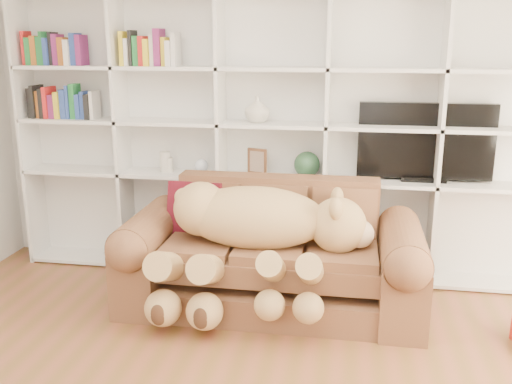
# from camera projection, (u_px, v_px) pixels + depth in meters

# --- Properties ---
(wall_back) EXTENTS (5.00, 0.02, 2.70)m
(wall_back) POSITION_uv_depth(u_px,v_px,m) (277.00, 115.00, 4.86)
(wall_back) COLOR silver
(wall_back) RESTS_ON floor
(bookshelf) EXTENTS (4.43, 0.35, 2.40)m
(bookshelf) POSITION_uv_depth(u_px,v_px,m) (246.00, 122.00, 4.78)
(bookshelf) COLOR white
(bookshelf) RESTS_ON floor
(sofa) EXTENTS (2.22, 0.96, 0.94)m
(sofa) POSITION_uv_depth(u_px,v_px,m) (272.00, 261.00, 4.32)
(sofa) COLOR brown
(sofa) RESTS_ON floor
(teddy_bear) EXTENTS (1.55, 0.88, 0.90)m
(teddy_bear) POSITION_uv_depth(u_px,v_px,m) (254.00, 233.00, 4.08)
(teddy_bear) COLOR tan
(teddy_bear) RESTS_ON sofa
(throw_pillow) EXTENTS (0.43, 0.25, 0.44)m
(throw_pillow) POSITION_uv_depth(u_px,v_px,m) (196.00, 209.00, 4.48)
(throw_pillow) COLOR #550E12
(throw_pillow) RESTS_ON sofa
(tv) EXTENTS (1.07, 0.18, 0.63)m
(tv) POSITION_uv_depth(u_px,v_px,m) (425.00, 143.00, 4.57)
(tv) COLOR black
(tv) RESTS_ON bookshelf
(picture_frame) EXTENTS (0.17, 0.08, 0.22)m
(picture_frame) POSITION_uv_depth(u_px,v_px,m) (257.00, 161.00, 4.79)
(picture_frame) COLOR #56331D
(picture_frame) RESTS_ON bookshelf
(green_vase) EXTENTS (0.22, 0.22, 0.22)m
(green_vase) POSITION_uv_depth(u_px,v_px,m) (307.00, 164.00, 4.73)
(green_vase) COLOR #295032
(green_vase) RESTS_ON bookshelf
(figurine_tall) EXTENTS (0.11, 0.11, 0.18)m
(figurine_tall) POSITION_uv_depth(u_px,v_px,m) (165.00, 162.00, 4.93)
(figurine_tall) COLOR beige
(figurine_tall) RESTS_ON bookshelf
(figurine_short) EXTENTS (0.09, 0.09, 0.12)m
(figurine_short) POSITION_uv_depth(u_px,v_px,m) (169.00, 165.00, 4.94)
(figurine_short) COLOR beige
(figurine_short) RESTS_ON bookshelf
(snow_globe) EXTENTS (0.12, 0.12, 0.12)m
(snow_globe) POSITION_uv_depth(u_px,v_px,m) (201.00, 166.00, 4.89)
(snow_globe) COLOR silver
(snow_globe) RESTS_ON bookshelf
(shelf_vase) EXTENTS (0.25, 0.25, 0.22)m
(shelf_vase) POSITION_uv_depth(u_px,v_px,m) (257.00, 109.00, 4.68)
(shelf_vase) COLOR beige
(shelf_vase) RESTS_ON bookshelf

